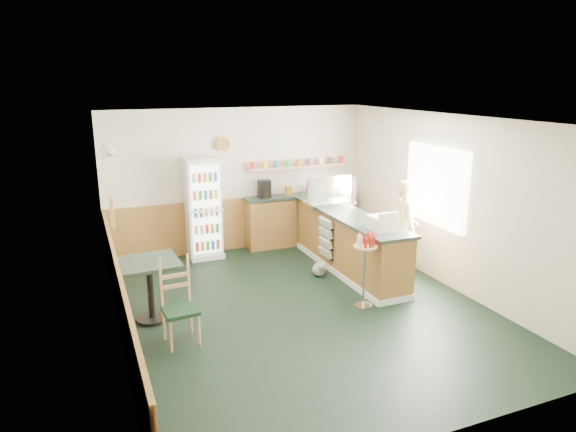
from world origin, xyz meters
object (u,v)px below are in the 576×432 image
shopkeeper (406,230)px  display_case (329,191)px  condiment_stand (365,258)px  cafe_chair (178,298)px  cafe_table (150,279)px  drinks_fridge (203,208)px  cash_register (382,223)px

shopkeeper → display_case: bearing=46.2°
condiment_stand → cafe_chair: (-2.66, 0.02, -0.17)m
cafe_table → condiment_stand: bearing=-13.9°
display_case → shopkeeper: bearing=-63.2°
drinks_fridge → cafe_table: size_ratio=2.15×
drinks_fridge → cash_register: size_ratio=4.86×
drinks_fridge → shopkeeper: drinks_fridge is taller
condiment_stand → cafe_table: size_ratio=1.26×
drinks_fridge → display_case: 2.31m
cash_register → display_case: bearing=89.6°
shopkeeper → cafe_table: shopkeeper is taller
cash_register → condiment_stand: 0.72m
display_case → condiment_stand: display_case is taller
drinks_fridge → cafe_table: 2.66m
cafe_table → display_case: bearing=22.4°
drinks_fridge → cafe_table: drinks_fridge is taller
drinks_fridge → shopkeeper: size_ratio=1.12×
drinks_fridge → cafe_chair: bearing=-109.2°
display_case → cafe_chair: (-3.15, -2.10, -0.69)m
shopkeeper → cafe_table: bearing=109.7°
display_case → cash_register: size_ratio=2.30×
drinks_fridge → display_case: bearing=-23.1°
display_case → shopkeeper: (0.70, -1.39, -0.43)m
drinks_fridge → cafe_table: (-1.29, -2.30, -0.32)m
condiment_stand → drinks_fridge: bearing=118.1°
display_case → shopkeeper: 1.61m
shopkeeper → cafe_chair: size_ratio=1.52×
display_case → condiment_stand: (-0.49, -2.12, -0.52)m
drinks_fridge → condiment_stand: bearing=-61.9°
condiment_stand → cafe_table: bearing=166.1°
shopkeeper → cafe_chair: shopkeeper is taller
shopkeeper → condiment_stand: size_ratio=1.53×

